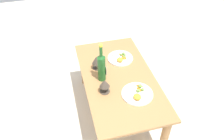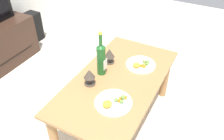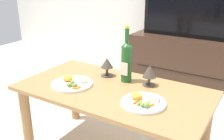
{
  "view_description": "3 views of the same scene",
  "coord_description": "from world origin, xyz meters",
  "px_view_note": "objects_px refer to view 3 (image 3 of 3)",
  "views": [
    {
      "loc": [
        -1.49,
        0.46,
        1.93
      ],
      "look_at": [
        -0.01,
        0.06,
        0.61
      ],
      "focal_mm": 36.6,
      "sensor_mm": 36.0,
      "label": 1
    },
    {
      "loc": [
        -1.3,
        -0.63,
        1.7
      ],
      "look_at": [
        0.02,
        0.06,
        0.56
      ],
      "focal_mm": 37.62,
      "sensor_mm": 36.0,
      "label": 2
    },
    {
      "loc": [
        0.8,
        -1.3,
        1.2
      ],
      "look_at": [
        -0.03,
        0.04,
        0.61
      ],
      "focal_mm": 42.29,
      "sensor_mm": 36.0,
      "label": 3
    }
  ],
  "objects_px": {
    "tv_stand": "(185,58)",
    "wine_bottle": "(126,60)",
    "goblet_right": "(150,72)",
    "dining_table": "(113,102)",
    "dinner_plate_right": "(143,102)",
    "tv_screen": "(189,11)",
    "dinner_plate_left": "(72,83)",
    "goblet_left": "(107,64)"
  },
  "relations": [
    {
      "from": "dining_table",
      "to": "tv_screen",
      "type": "distance_m",
      "value": 1.71
    },
    {
      "from": "dinner_plate_right",
      "to": "tv_stand",
      "type": "bearing_deg",
      "value": 99.15
    },
    {
      "from": "dining_table",
      "to": "wine_bottle",
      "type": "relative_size",
      "value": 3.22
    },
    {
      "from": "tv_stand",
      "to": "goblet_right",
      "type": "xyz_separation_m",
      "value": [
        0.2,
        -1.5,
        0.35
      ]
    },
    {
      "from": "dinner_plate_left",
      "to": "tv_screen",
      "type": "bearing_deg",
      "value": 82.64
    },
    {
      "from": "dining_table",
      "to": "dinner_plate_left",
      "type": "distance_m",
      "value": 0.29
    },
    {
      "from": "dining_table",
      "to": "dinner_plate_right",
      "type": "xyz_separation_m",
      "value": [
        0.25,
        -0.09,
        0.11
      ]
    },
    {
      "from": "wine_bottle",
      "to": "goblet_left",
      "type": "height_order",
      "value": "wine_bottle"
    },
    {
      "from": "goblet_left",
      "to": "tv_stand",
      "type": "bearing_deg",
      "value": 85.34
    },
    {
      "from": "wine_bottle",
      "to": "goblet_right",
      "type": "xyz_separation_m",
      "value": [
        0.16,
        0.01,
        -0.06
      ]
    },
    {
      "from": "dinner_plate_left",
      "to": "dinner_plate_right",
      "type": "relative_size",
      "value": 1.05
    },
    {
      "from": "goblet_left",
      "to": "dinner_plate_left",
      "type": "height_order",
      "value": "goblet_left"
    },
    {
      "from": "wine_bottle",
      "to": "goblet_right",
      "type": "distance_m",
      "value": 0.17
    },
    {
      "from": "goblet_right",
      "to": "dinner_plate_right",
      "type": "relative_size",
      "value": 0.54
    },
    {
      "from": "goblet_left",
      "to": "goblet_right",
      "type": "xyz_separation_m",
      "value": [
        0.32,
        0.0,
        0.0
      ]
    },
    {
      "from": "goblet_left",
      "to": "goblet_right",
      "type": "distance_m",
      "value": 0.32
    },
    {
      "from": "dining_table",
      "to": "tv_stand",
      "type": "relative_size",
      "value": 0.96
    },
    {
      "from": "tv_stand",
      "to": "dining_table",
      "type": "bearing_deg",
      "value": -88.98
    },
    {
      "from": "tv_stand",
      "to": "goblet_left",
      "type": "height_order",
      "value": "goblet_left"
    },
    {
      "from": "tv_stand",
      "to": "tv_screen",
      "type": "height_order",
      "value": "tv_screen"
    },
    {
      "from": "wine_bottle",
      "to": "dinner_plate_right",
      "type": "distance_m",
      "value": 0.37
    },
    {
      "from": "goblet_right",
      "to": "tv_stand",
      "type": "bearing_deg",
      "value": 97.65
    },
    {
      "from": "tv_screen",
      "to": "dinner_plate_right",
      "type": "distance_m",
      "value": 1.8
    },
    {
      "from": "tv_screen",
      "to": "goblet_right",
      "type": "distance_m",
      "value": 1.52
    },
    {
      "from": "dinner_plate_left",
      "to": "wine_bottle",
      "type": "bearing_deg",
      "value": 42.58
    },
    {
      "from": "wine_bottle",
      "to": "dinner_plate_right",
      "type": "bearing_deg",
      "value": -45.17
    },
    {
      "from": "goblet_left",
      "to": "goblet_right",
      "type": "bearing_deg",
      "value": 0.0
    },
    {
      "from": "tv_screen",
      "to": "dining_table",
      "type": "bearing_deg",
      "value": -88.98
    },
    {
      "from": "wine_bottle",
      "to": "goblet_right",
      "type": "bearing_deg",
      "value": 4.59
    },
    {
      "from": "tv_stand",
      "to": "dinner_plate_right",
      "type": "distance_m",
      "value": 1.8
    },
    {
      "from": "dinner_plate_right",
      "to": "goblet_left",
      "type": "bearing_deg",
      "value": 147.53
    },
    {
      "from": "dining_table",
      "to": "dinner_plate_right",
      "type": "height_order",
      "value": "dinner_plate_right"
    },
    {
      "from": "goblet_right",
      "to": "dining_table",
      "type": "bearing_deg",
      "value": -135.8
    },
    {
      "from": "goblet_right",
      "to": "dinner_plate_left",
      "type": "bearing_deg",
      "value": -148.96
    },
    {
      "from": "dining_table",
      "to": "tv_screen",
      "type": "bearing_deg",
      "value": 91.02
    },
    {
      "from": "tv_stand",
      "to": "tv_screen",
      "type": "distance_m",
      "value": 0.55
    },
    {
      "from": "dining_table",
      "to": "wine_bottle",
      "type": "distance_m",
      "value": 0.29
    },
    {
      "from": "tv_screen",
      "to": "tv_stand",
      "type": "bearing_deg",
      "value": 90.0
    },
    {
      "from": "goblet_left",
      "to": "dinner_plate_left",
      "type": "relative_size",
      "value": 0.5
    },
    {
      "from": "dining_table",
      "to": "dinner_plate_left",
      "type": "height_order",
      "value": "dinner_plate_left"
    },
    {
      "from": "goblet_left",
      "to": "dinner_plate_right",
      "type": "xyz_separation_m",
      "value": [
        0.41,
        -0.26,
        -0.08
      ]
    },
    {
      "from": "tv_stand",
      "to": "wine_bottle",
      "type": "relative_size",
      "value": 3.37
    }
  ]
}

